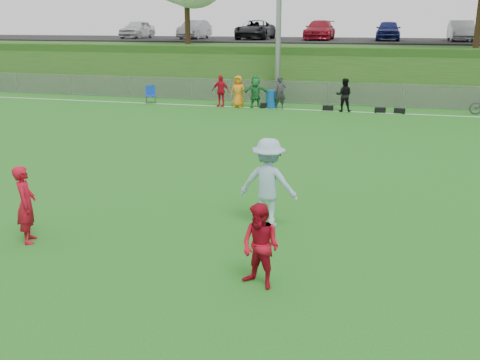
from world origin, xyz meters
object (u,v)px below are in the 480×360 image
(frisbee, at_px, (260,217))
(recycling_bin, at_px, (272,99))
(player_red_left, at_px, (26,204))
(player_red_center, at_px, (260,246))
(player_blue, at_px, (268,183))

(frisbee, xyz_separation_m, recycling_bin, (-3.59, 18.55, -0.34))
(player_red_left, xyz_separation_m, recycling_bin, (1.32, 19.15, -0.37))
(player_red_center, bearing_deg, player_red_left, -164.89)
(frisbee, bearing_deg, player_red_left, -173.08)
(player_blue, distance_m, recycling_bin, 17.32)
(player_red_center, relative_size, player_blue, 0.75)
(player_blue, xyz_separation_m, recycling_bin, (-3.41, 16.97, -0.56))
(player_red_left, bearing_deg, player_blue, -92.53)
(player_red_left, distance_m, player_blue, 5.21)
(frisbee, bearing_deg, player_blue, 96.48)
(player_red_center, bearing_deg, frisbee, 125.61)
(recycling_bin, bearing_deg, player_red_center, -78.93)
(player_red_left, xyz_separation_m, player_blue, (4.73, 2.18, 0.19))
(player_red_center, distance_m, player_blue, 2.93)
(player_blue, height_order, frisbee, player_blue)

